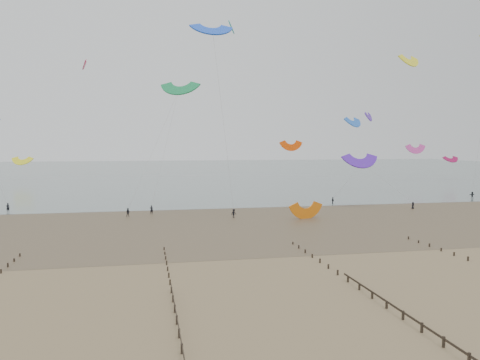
% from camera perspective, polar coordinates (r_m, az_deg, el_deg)
% --- Properties ---
extents(ground, '(500.00, 500.00, 0.00)m').
position_cam_1_polar(ground, '(54.81, 6.31, -10.61)').
color(ground, brown).
rests_on(ground, ground).
extents(sea_and_shore, '(500.00, 665.00, 0.03)m').
position_cam_1_polar(sea_and_shore, '(86.84, -3.22, -4.98)').
color(sea_and_shore, '#475654').
rests_on(sea_and_shore, ground).
extents(groynes, '(72.16, 50.16, 1.00)m').
position_cam_1_polar(groynes, '(39.74, 20.87, -16.07)').
color(groynes, black).
rests_on(groynes, ground).
extents(kitesurfer_lead, '(0.75, 0.60, 1.80)m').
position_cam_1_polar(kitesurfer_lead, '(96.49, -10.74, -3.57)').
color(kitesurfer_lead, black).
rests_on(kitesurfer_lead, ground).
extents(kitesurfers, '(113.11, 20.20, 1.89)m').
position_cam_1_polar(kitesurfers, '(106.51, 10.25, -2.85)').
color(kitesurfers, black).
rests_on(kitesurfers, ground).
extents(grounded_kite, '(7.33, 6.39, 3.43)m').
position_cam_1_polar(grounded_kite, '(90.04, 8.07, -4.69)').
color(grounded_kite, orange).
rests_on(grounded_kite, ground).
extents(kites_airborne, '(232.27, 113.00, 42.95)m').
position_cam_1_polar(kites_airborne, '(136.70, -14.22, 7.66)').
color(kites_airborne, '#09A2A1').
rests_on(kites_airborne, ground).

